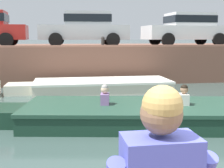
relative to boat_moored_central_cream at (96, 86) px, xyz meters
name	(u,v)px	position (x,y,z in m)	size (l,w,h in m)	color
ground_plane	(119,121)	(0.13, -4.25, -0.22)	(400.00, 400.00, 0.00)	#384C47
far_quay_wall	(89,61)	(0.13, 4.41, 0.60)	(60.00, 6.00, 1.64)	brown
far_wall_coping	(95,46)	(0.13, 1.53, 1.46)	(60.00, 0.24, 0.08)	#925F4C
boat_moored_central_cream	(96,86)	(0.00, 0.00, 0.00)	(6.10, 1.97, 0.44)	silver
motorboat_passing	(128,114)	(0.29, -4.54, 0.02)	(6.64, 3.00, 0.96)	#193828
car_left_inner_silver	(85,27)	(-0.18, 2.80, 2.26)	(4.04, 2.08, 1.54)	#B7BABC
car_centre_white	(187,28)	(4.72, 2.81, 2.26)	(4.06, 2.10, 1.54)	white
mooring_bollard_mid	(103,41)	(0.48, 1.66, 1.66)	(0.15, 0.15, 0.45)	#2D2B28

